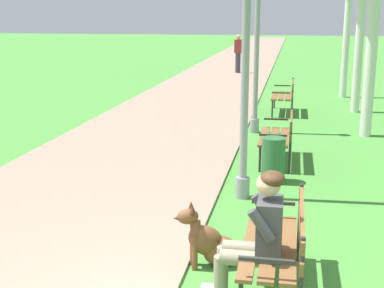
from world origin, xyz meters
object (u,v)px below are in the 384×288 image
Objects in this scene: park_bench_near at (281,240)px; pedestrian_distant at (238,54)px; park_bench_far at (285,94)px; park_bench_mid at (280,134)px; lamp_post_near at (246,27)px; person_seated_on_near_bench at (257,232)px; litter_bin at (273,160)px; lamp_post_mid at (257,32)px; dog_brown at (210,243)px.

pedestrian_distant is (-2.31, 18.61, 0.33)m from park_bench_near.
park_bench_far is 0.91× the size of pedestrian_distant.
lamp_post_near is at bearing -102.82° from park_bench_mid.
person_seated_on_near_bench reaches higher than litter_bin.
litter_bin is at bearing 64.82° from lamp_post_near.
litter_bin is at bearing -81.24° from lamp_post_mid.
park_bench_near is 0.36× the size of lamp_post_mid.
lamp_post_near is 4.37m from lamp_post_mid.
park_bench_near is at bearing -83.89° from lamp_post_mid.
park_bench_far is 1.87× the size of dog_brown.
lamp_post_near is 6.57× the size of litter_bin.
pedestrian_distant is (-2.17, 9.15, 0.33)m from park_bench_far.
pedestrian_distant is at bearing 103.38° from park_bench_far.
lamp_post_mid reaches higher than person_seated_on_near_bench.
park_bench_near is at bearing -86.64° from litter_bin.
person_seated_on_near_bench is at bearing -83.62° from pedestrian_distant.
lamp_post_near is (-0.59, 2.61, 1.86)m from park_bench_near.
park_bench_near is 7.19m from lamp_post_mid.
park_bench_far is at bearing 86.22° from lamp_post_near.
pedestrian_distant is at bearing 96.14° from lamp_post_near.
litter_bin is at bearing -93.21° from park_bench_mid.
park_bench_near is 4.62m from park_bench_mid.
lamp_post_near is 1.10× the size of lamp_post_mid.
park_bench_mid is 0.33× the size of lamp_post_near.
park_bench_mid is 2.14× the size of litter_bin.
dog_brown is 0.19× the size of lamp_post_mid.
pedestrian_distant is at bearing 97.09° from park_bench_near.
park_bench_far is at bearing 76.37° from lamp_post_mid.
lamp_post_mid is (-0.15, 4.36, -0.22)m from lamp_post_near.
pedestrian_distant is (-2.18, 13.99, 0.33)m from park_bench_mid.
lamp_post_mid reaches higher than park_bench_mid.
lamp_post_near is (-0.46, -2.01, 1.86)m from park_bench_mid.
park_bench_near is at bearing -88.31° from park_bench_mid.
park_bench_far is at bearing 90.05° from park_bench_mid.
dog_brown is at bearing -93.15° from lamp_post_near.
litter_bin is at bearing 93.36° from park_bench_near.
park_bench_mid is 4.88m from person_seated_on_near_bench.
park_bench_near and park_bench_far have the same top height.
lamp_post_near reaches higher than dog_brown.
park_bench_mid is at bearing 89.16° from person_seated_on_near_bench.
park_bench_mid is at bearing -89.95° from park_bench_far.
pedestrian_distant reaches higher than park_bench_near.
dog_brown is at bearing -93.63° from park_bench_far.
park_bench_mid reaches higher than litter_bin.
park_bench_mid is (-0.14, 4.62, 0.00)m from park_bench_near.
park_bench_far is 0.36× the size of lamp_post_mid.
litter_bin is at bearing -90.59° from park_bench_far.
lamp_post_near reaches higher than litter_bin.
park_bench_far is at bearing 86.37° from dog_brown.
park_bench_far is 9.72m from person_seated_on_near_bench.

